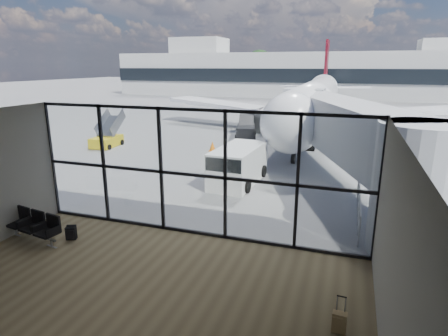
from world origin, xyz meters
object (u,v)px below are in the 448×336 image
Objects in this scene: backpack at (71,233)px; mobile_stairs at (107,140)px; suitcase at (339,322)px; service_van at (238,165)px; seating_row at (35,224)px; belt_loader at (246,131)px; airliner at (314,100)px.

mobile_stairs is at bearing 99.02° from backpack.
suitcase is 11.30m from service_van.
suitcase is 0.28× the size of mobile_stairs.
service_van is at bearing 70.06° from seating_row.
belt_loader is at bearing 106.33° from service_van.
suitcase is 22.93m from mobile_stairs.
airliner is 18.23m from service_van.
seating_row is at bearing -109.30° from belt_loader.
mobile_stairs is at bearing 158.03° from service_van.
backpack is at bearing -102.78° from airliner.
belt_loader is at bearing 114.03° from suitcase.
airliner is 7.91× the size of service_van.
belt_loader is at bearing 65.66° from backpack.
airliner is at bearing 86.68° from service_van.
airliner reaches higher than service_van.
mobile_stairs is (-6.93, 13.82, -0.06)m from seating_row.
seating_row is 27.37m from airliner.
mobile_stairs is (-8.08, 13.43, 0.26)m from backpack.
belt_loader reaches higher than seating_row.
service_van is (-1.95, -18.04, -1.75)m from airliner.
suitcase is (10.13, -1.51, -0.30)m from seating_row.
seating_row is 20.23m from belt_loader.
airliner reaches higher than belt_loader.
suitcase is at bearing -58.71° from service_van.
belt_loader is (1.95, 20.14, 0.06)m from seating_row.
service_van is 1.02× the size of belt_loader.
mobile_stairs is at bearing -158.32° from belt_loader.
seating_row is at bearing -104.97° from airliner.
mobile_stairs reaches higher than seating_row.
service_van reaches higher than backpack.
airliner is 8.09× the size of belt_loader.
mobile_stairs is (-8.88, -6.32, -0.12)m from belt_loader.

